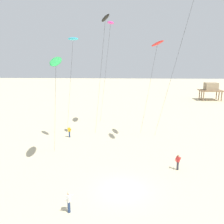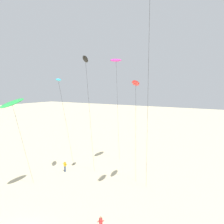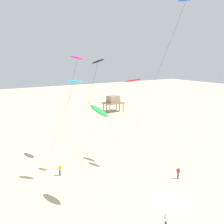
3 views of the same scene
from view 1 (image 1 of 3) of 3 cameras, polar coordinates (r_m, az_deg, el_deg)
The scene contains 10 objects.
ground_plane at distance 22.45m, azimuth 2.52°, elevation -17.90°, with size 260.00×260.00×0.00m, color beige.
kite_cyan at distance 32.11m, azimuth -9.23°, elevation 16.54°, with size 3.74×6.99×14.14m.
kite_green at distance 25.26m, azimuth -13.16°, elevation 11.54°, with size 2.58×5.87×11.77m.
kite_black at distance 32.59m, azimuth -1.61°, elevation 20.95°, with size 2.82×5.56×16.91m.
kite_magenta at distance 39.60m, azimuth -0.35°, elevation 20.31°, with size 2.94×6.58×17.36m.
kite_red at distance 33.27m, azimuth 10.69°, elevation 15.52°, with size 2.55×5.25×13.83m.
kite_flyer_nearest at distance 26.47m, azimuth 15.33°, elevation -11.30°, with size 0.72×0.72×1.67m.
kite_flyer_middle at distance 19.48m, azimuth -10.19°, elevation -20.16°, with size 0.65×0.67×1.67m.
kite_flyer_furthest at distance 36.28m, azimuth -10.05°, elevation -4.57°, with size 0.55×0.52×1.67m.
stilt_house at distance 74.08m, azimuth 22.36°, elevation 5.33°, with size 6.14×4.75×4.98m.
Camera 1 is at (-0.00, -19.42, 11.28)m, focal length 38.62 mm.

